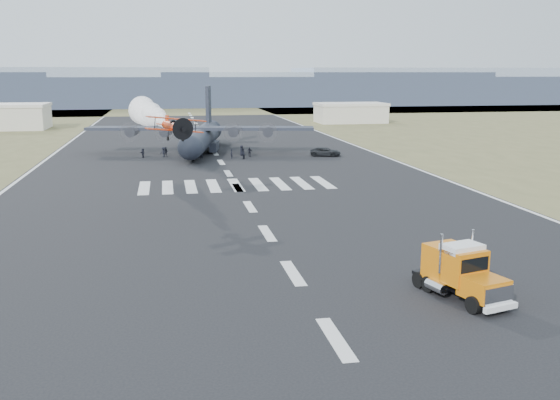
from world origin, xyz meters
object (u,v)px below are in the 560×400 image
object	(u,v)px
hangar_left	(0,116)
crew_b	(166,152)
transport_aircraft	(202,136)
support_vehicle	(326,152)
hangar_right	(351,113)
semi_truck	(460,271)
crew_a	(201,155)
crew_c	(163,152)
crew_h	(243,154)
crew_e	(242,151)
aerobatic_biplane	(174,126)
crew_d	(250,152)
crew_g	(231,154)
crew_f	(143,153)

from	to	relation	value
hangar_left	crew_b	bearing A→B (deg)	-55.93
hangar_left	transport_aircraft	size ratio (longest dim) A/B	0.59
support_vehicle	hangar_left	bearing A→B (deg)	64.65
hangar_right	crew_b	size ratio (longest dim) A/B	12.34
semi_truck	crew_a	size ratio (longest dim) A/B	5.07
crew_c	crew_h	bearing A→B (deg)	137.92
semi_truck	crew_h	size ratio (longest dim) A/B	4.55
crew_h	crew_c	bearing A→B (deg)	-82.50
crew_a	crew_e	xyz separation A→B (m)	(7.43, 3.49, 0.11)
hangar_left	aerobatic_biplane	size ratio (longest dim) A/B	3.78
aerobatic_biplane	crew_e	world-z (taller)	aerobatic_biplane
hangar_right	crew_d	world-z (taller)	hangar_right
hangar_left	crew_e	xyz separation A→B (m)	(56.42, -65.20, -2.47)
support_vehicle	crew_g	world-z (taller)	crew_g
crew_a	hangar_right	bearing A→B (deg)	64.61
support_vehicle	crew_g	bearing A→B (deg)	109.18
crew_d	crew_c	bearing A→B (deg)	16.54
semi_truck	aerobatic_biplane	bearing A→B (deg)	104.87
hangar_left	crew_c	size ratio (longest dim) A/B	13.93
aerobatic_biplane	crew_h	world-z (taller)	aerobatic_biplane
crew_a	crew_e	world-z (taller)	crew_e
hangar_left	crew_d	world-z (taller)	hangar_left
hangar_left	crew_a	distance (m)	84.40
hangar_left	crew_f	xyz separation A→B (m)	(38.92, -64.76, -2.60)
crew_e	transport_aircraft	bearing A→B (deg)	64.56
semi_truck	crew_b	distance (m)	78.83
hangar_left	support_vehicle	distance (m)	98.84
crew_h	semi_truck	bearing A→B (deg)	32.57
aerobatic_biplane	crew_e	distance (m)	46.43
semi_truck	crew_h	world-z (taller)	semi_truck
semi_truck	hangar_left	bearing A→B (deg)	98.55
semi_truck	crew_e	world-z (taller)	semi_truck
crew_c	crew_e	bearing A→B (deg)	155.40
crew_a	crew_h	bearing A→B (deg)	1.36
hangar_right	crew_c	xyz separation A→B (m)	(-55.49, -69.50, -2.13)
crew_a	crew_d	size ratio (longest dim) A/B	0.99
hangar_left	crew_h	size ratio (longest dim) A/B	13.25
crew_b	crew_g	world-z (taller)	crew_b
crew_a	crew_f	distance (m)	10.80
crew_b	crew_g	distance (m)	12.36
aerobatic_biplane	crew_e	size ratio (longest dim) A/B	3.43
aerobatic_biplane	support_vehicle	bearing A→B (deg)	46.89
crew_c	crew_b	bearing A→B (deg)	-137.47
crew_a	crew_g	xyz separation A→B (m)	(5.24, 0.03, -0.00)
hangar_left	hangar_right	xyz separation A→B (m)	(98.00, 5.00, -0.40)
semi_truck	crew_b	world-z (taller)	semi_truck
crew_e	crew_f	xyz separation A→B (m)	(-17.49, 0.44, -0.14)
crew_d	crew_f	bearing A→B (deg)	18.87
transport_aircraft	crew_c	xyz separation A→B (m)	(-7.23, -5.67, -2.24)
hangar_right	transport_aircraft	distance (m)	80.02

